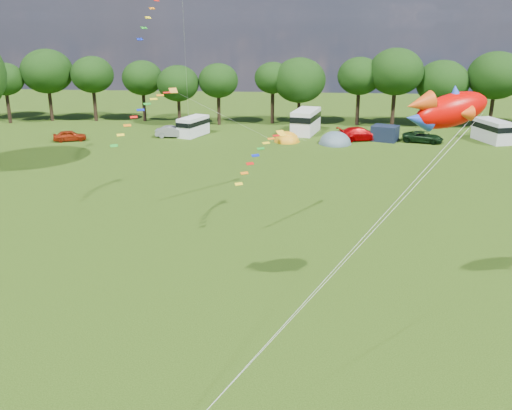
# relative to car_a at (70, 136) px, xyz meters

# --- Properties ---
(ground_plane) EXTENTS (180.00, 180.00, 0.00)m
(ground_plane) POSITION_rel_car_a_xyz_m (25.17, -42.12, -0.65)
(ground_plane) COLOR #173209
(ground_plane) RESTS_ON ground
(tree_line) EXTENTS (102.98, 10.98, 10.27)m
(tree_line) POSITION_rel_car_a_xyz_m (30.48, 12.87, 5.70)
(tree_line) COLOR black
(tree_line) RESTS_ON ground
(car_a) EXTENTS (4.16, 2.77, 1.29)m
(car_a) POSITION_rel_car_a_xyz_m (0.00, 0.00, 0.00)
(car_a) COLOR #99240A
(car_a) RESTS_ON ground
(car_b) EXTENTS (4.01, 1.72, 1.38)m
(car_b) POSITION_rel_car_a_xyz_m (11.71, 3.20, 0.05)
(car_b) COLOR gray
(car_b) RESTS_ON ground
(car_c) EXTENTS (5.69, 3.62, 1.58)m
(car_c) POSITION_rel_car_a_xyz_m (34.39, 3.39, 0.15)
(car_c) COLOR #A70003
(car_c) RESTS_ON ground
(car_d) EXTENTS (5.15, 3.39, 1.29)m
(car_d) POSITION_rel_car_a_xyz_m (41.61, 2.87, 0.00)
(car_d) COLOR black
(car_d) RESTS_ON ground
(campervan_b) EXTENTS (3.55, 5.14, 2.32)m
(campervan_b) POSITION_rel_car_a_xyz_m (14.00, 4.51, 0.60)
(campervan_b) COLOR white
(campervan_b) RESTS_ON ground
(campervan_c) EXTENTS (3.92, 6.52, 2.98)m
(campervan_c) POSITION_rel_car_a_xyz_m (27.87, 7.26, 0.96)
(campervan_c) COLOR white
(campervan_c) RESTS_ON ground
(campervan_d) EXTENTS (3.74, 5.68, 2.57)m
(campervan_d) POSITION_rel_car_a_xyz_m (49.78, 4.06, 0.74)
(campervan_d) COLOR silver
(campervan_d) RESTS_ON ground
(tent_orange) EXTENTS (3.08, 3.37, 2.41)m
(tent_orange) POSITION_rel_car_a_xyz_m (25.70, 1.85, -0.62)
(tent_orange) COLOR orange
(tent_orange) RESTS_ON ground
(tent_greyblue) EXTENTS (3.85, 4.21, 2.86)m
(tent_greyblue) POSITION_rel_car_a_xyz_m (31.32, 1.21, -0.62)
(tent_greyblue) COLOR #4E646E
(tent_greyblue) RESTS_ON ground
(awning_navy) EXTENTS (3.58, 3.28, 1.81)m
(awning_navy) POSITION_rel_car_a_xyz_m (37.28, 3.41, 0.26)
(awning_navy) COLOR black
(awning_navy) RESTS_ON ground
(fish_kite) EXTENTS (4.32, 2.59, 2.26)m
(fish_kite) POSITION_rel_car_a_xyz_m (34.00, -38.64, 9.54)
(fish_kite) COLOR #DB0400
(fish_kite) RESTS_ON ground
(streamer_kite_b) EXTENTS (4.32, 4.63, 3.81)m
(streamer_kite_b) POSITION_rel_car_a_xyz_m (16.03, -22.30, 6.93)
(streamer_kite_b) COLOR orange
(streamer_kite_b) RESTS_ON ground
(streamer_kite_c) EXTENTS (3.17, 4.91, 2.79)m
(streamer_kite_c) POSITION_rel_car_a_xyz_m (25.10, -26.61, 4.90)
(streamer_kite_c) COLOR yellow
(streamer_kite_c) RESTS_ON ground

